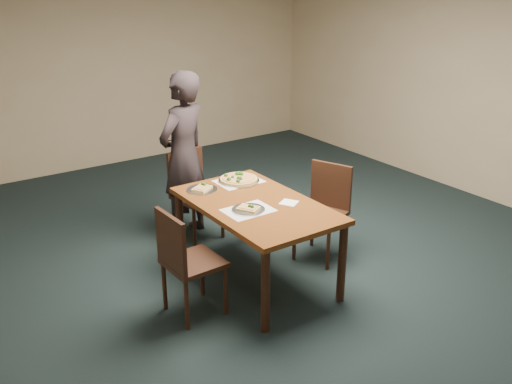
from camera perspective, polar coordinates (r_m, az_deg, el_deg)
ground at (r=5.39m, az=4.34°, el=-7.77°), size 8.00×8.00×0.00m
room_shell at (r=4.79m, az=4.92°, el=10.71°), size 8.00×8.00×8.00m
dining_table at (r=4.93m, az=0.00°, el=-2.08°), size 0.90×1.50×0.75m
chair_far at (r=5.89m, az=-6.37°, el=0.29°), size 0.47×0.47×0.91m
chair_left at (r=4.52m, az=-7.14°, el=-6.56°), size 0.43×0.43×0.91m
chair_right at (r=5.49m, az=6.91°, el=-1.35°), size 0.55×0.55×0.91m
diner at (r=5.82m, az=-7.27°, el=3.59°), size 0.74×0.62×1.72m
placemat_main at (r=5.39m, az=-1.73°, el=1.08°), size 0.42×0.32×0.00m
placemat_near at (r=4.74m, az=-0.77°, el=-1.84°), size 0.40×0.30×0.00m
pizza_pan at (r=5.38m, az=-1.76°, el=1.30°), size 0.39×0.39×0.07m
slice_plate_near at (r=4.74m, az=-0.76°, el=-1.70°), size 0.28×0.28×0.05m
slice_plate_far at (r=5.20m, az=-5.41°, el=0.33°), size 0.28×0.28×0.06m
napkin at (r=4.90m, az=3.31°, el=-1.08°), size 0.19×0.19×0.01m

